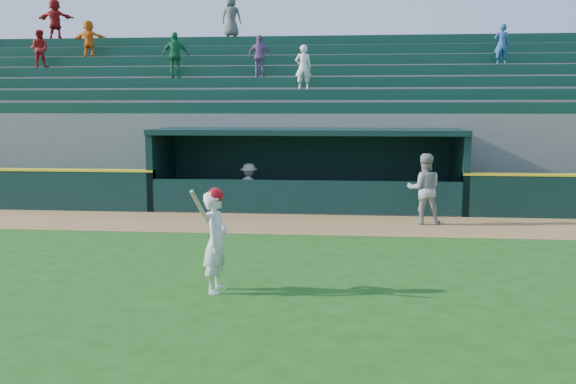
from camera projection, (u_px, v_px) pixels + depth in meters
The scene contains 7 objects.
ground at pixel (280, 269), 12.36m from camera, with size 120.00×120.00×0.00m, color #1A4E13.
warning_track at pixel (300, 224), 17.19m from camera, with size 40.00×3.00×0.01m, color olive.
dugout_player_front at pixel (424, 189), 17.10m from camera, with size 0.92×0.72×1.90m, color #979792.
dugout_player_inside at pixel (249, 187), 19.40m from camera, with size 0.93×0.53×1.44m, color #ABACA6.
dugout at pixel (308, 164), 20.08m from camera, with size 9.40×2.80×2.46m.
stands at pixel (315, 126), 24.46m from camera, with size 34.50×6.25×7.61m.
batter_at_plate at pixel (216, 240), 10.76m from camera, with size 0.56×0.77×1.79m.
Camera 1 is at (1.34, -11.99, 3.09)m, focal length 40.00 mm.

